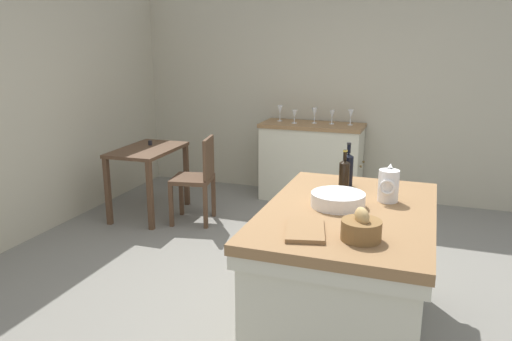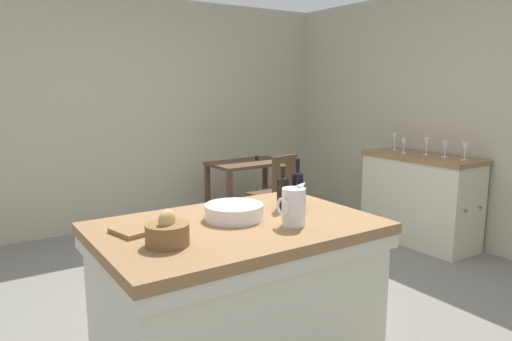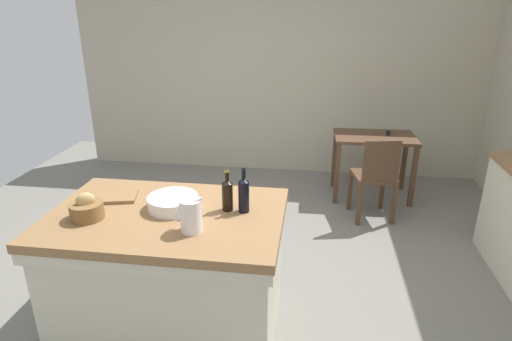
% 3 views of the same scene
% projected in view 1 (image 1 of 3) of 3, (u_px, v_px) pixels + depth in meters
% --- Properties ---
extents(ground_plane, '(6.76, 6.76, 0.00)m').
position_uv_depth(ground_plane, '(278.00, 286.00, 3.89)').
color(ground_plane, slate).
extents(wall_right, '(0.12, 5.20, 2.60)m').
position_uv_depth(wall_right, '(344.00, 89.00, 5.93)').
color(wall_right, '#B2AA93').
rests_on(wall_right, ground).
extents(island_table, '(1.52, 1.01, 0.86)m').
position_uv_depth(island_table, '(346.00, 269.00, 3.14)').
color(island_table, olive).
rests_on(island_table, ground).
extents(side_cabinet, '(0.52, 1.21, 0.92)m').
position_uv_depth(side_cabinet, '(311.00, 162.00, 5.93)').
color(side_cabinet, olive).
rests_on(side_cabinet, ground).
extents(writing_desk, '(0.91, 0.58, 0.79)m').
position_uv_depth(writing_desk, '(148.00, 159.00, 5.36)').
color(writing_desk, '#513826').
rests_on(writing_desk, ground).
extents(wooden_chair, '(0.47, 0.47, 0.90)m').
position_uv_depth(wooden_chair, '(198.00, 177.00, 5.16)').
color(wooden_chair, '#513826').
rests_on(wooden_chair, ground).
extents(pitcher, '(0.17, 0.13, 0.25)m').
position_uv_depth(pitcher, '(388.00, 185.00, 3.16)').
color(pitcher, white).
rests_on(pitcher, island_table).
extents(wash_bowl, '(0.33, 0.33, 0.09)m').
position_uv_depth(wash_bowl, '(338.00, 200.00, 3.08)').
color(wash_bowl, white).
rests_on(wash_bowl, island_table).
extents(bread_basket, '(0.21, 0.21, 0.18)m').
position_uv_depth(bread_basket, '(361.00, 228.00, 2.56)').
color(bread_basket, brown).
rests_on(bread_basket, island_table).
extents(cutting_board, '(0.39, 0.28, 0.02)m').
position_uv_depth(cutting_board, '(305.00, 230.00, 2.68)').
color(cutting_board, olive).
rests_on(cutting_board, island_table).
extents(wine_bottle_dark, '(0.07, 0.07, 0.31)m').
position_uv_depth(wine_bottle_dark, '(348.00, 169.00, 3.50)').
color(wine_bottle_dark, black).
rests_on(wine_bottle_dark, island_table).
extents(wine_bottle_amber, '(0.07, 0.07, 0.28)m').
position_uv_depth(wine_bottle_amber, '(344.00, 174.00, 3.40)').
color(wine_bottle_amber, black).
rests_on(wine_bottle_amber, island_table).
extents(wine_glass_far_left, '(0.07, 0.07, 0.18)m').
position_uv_depth(wine_glass_far_left, '(351.00, 115.00, 5.68)').
color(wine_glass_far_left, white).
rests_on(wine_glass_far_left, side_cabinet).
extents(wine_glass_left, '(0.07, 0.07, 0.16)m').
position_uv_depth(wine_glass_left, '(332.00, 115.00, 5.76)').
color(wine_glass_left, white).
rests_on(wine_glass_left, side_cabinet).
extents(wine_glass_middle, '(0.07, 0.07, 0.18)m').
position_uv_depth(wine_glass_middle, '(315.00, 113.00, 5.81)').
color(wine_glass_middle, white).
rests_on(wine_glass_middle, side_cabinet).
extents(wine_glass_right, '(0.07, 0.07, 0.15)m').
position_uv_depth(wine_glass_right, '(294.00, 114.00, 5.81)').
color(wine_glass_right, white).
rests_on(wine_glass_right, side_cabinet).
extents(wine_glass_far_right, '(0.07, 0.07, 0.19)m').
position_uv_depth(wine_glass_far_right, '(280.00, 110.00, 5.96)').
color(wine_glass_far_right, white).
rests_on(wine_glass_far_right, side_cabinet).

